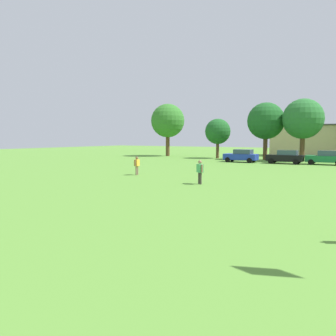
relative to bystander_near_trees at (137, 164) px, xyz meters
The scene contains 11 objects.
ground_plane 10.58m from the bystander_near_trees, 25.37° to the left, with size 160.00×160.00×0.00m, color #568C33.
bystander_near_trees is the anchor object (origin of this frame).
bystander_midfield 7.57m from the bystander_near_trees, 18.49° to the right, with size 0.63×0.58×1.66m.
parked_car_blue_0 19.60m from the bystander_near_trees, 82.24° to the left, with size 4.30×2.02×1.68m.
parked_car_black_1 21.39m from the bystander_near_trees, 67.54° to the left, with size 4.30×2.02×1.68m.
parked_car_green_2 24.10m from the bystander_near_trees, 58.24° to the left, with size 4.30×2.02×1.68m.
tree_far_left 30.78m from the bystander_near_trees, 116.09° to the left, with size 5.78×5.78×9.01m.
tree_left 26.11m from the bystander_near_trees, 97.43° to the left, with size 3.93×3.93×6.12m.
tree_center_left 26.88m from the bystander_near_trees, 81.52° to the left, with size 5.31×5.31×8.27m.
tree_center_right 27.52m from the bystander_near_trees, 70.38° to the left, with size 5.43×5.43×8.47m.
house_right 40.28m from the bystander_near_trees, 78.47° to the left, with size 12.54×7.52×5.37m.
Camera 1 is at (7.92, 1.75, 3.25)m, focal length 36.50 mm.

